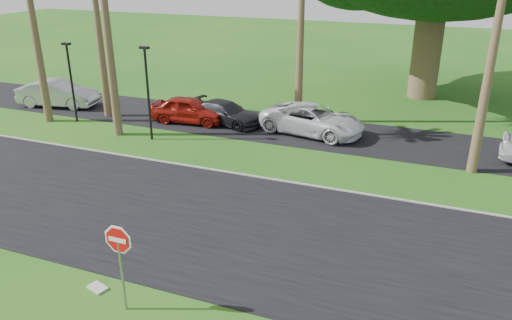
{
  "coord_description": "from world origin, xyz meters",
  "views": [
    {
      "loc": [
        7.53,
        -11.64,
        8.57
      ],
      "look_at": [
        1.51,
        3.74,
        1.8
      ],
      "focal_mm": 35.0,
      "sensor_mm": 36.0,
      "label": 1
    }
  ],
  "objects": [
    {
      "name": "ground",
      "position": [
        0.0,
        0.0,
        0.0
      ],
      "size": [
        120.0,
        120.0,
        0.0
      ],
      "primitive_type": "plane",
      "color": "#185214",
      "rests_on": "ground"
    },
    {
      "name": "road",
      "position": [
        0.0,
        2.0,
        0.01
      ],
      "size": [
        120.0,
        8.0,
        0.02
      ],
      "primitive_type": "cube",
      "color": "black",
      "rests_on": "ground"
    },
    {
      "name": "parking_strip",
      "position": [
        0.0,
        12.5,
        0.01
      ],
      "size": [
        120.0,
        5.0,
        0.02
      ],
      "primitive_type": "cube",
      "color": "black",
      "rests_on": "ground"
    },
    {
      "name": "curb",
      "position": [
        0.0,
        6.05,
        0.03
      ],
      "size": [
        120.0,
        0.12,
        0.06
      ],
      "primitive_type": "cube",
      "color": "gray",
      "rests_on": "ground"
    },
    {
      "name": "stop_sign_near",
      "position": [
        0.5,
        -3.0,
        1.77
      ],
      "size": [
        1.05,
        0.07,
        2.62
      ],
      "color": "gray",
      "rests_on": "ground"
    },
    {
      "name": "streetlight_left",
      "position": [
        -11.5,
        9.5,
        2.5
      ],
      "size": [
        0.45,
        0.25,
        4.34
      ],
      "color": "black",
      "rests_on": "ground"
    },
    {
      "name": "streetlight_right",
      "position": [
        -6.0,
        8.5,
        2.65
      ],
      "size": [
        0.45,
        0.25,
        4.64
      ],
      "color": "black",
      "rests_on": "ground"
    },
    {
      "name": "car_silver",
      "position": [
        -14.49,
        11.53,
        0.79
      ],
      "size": [
        5.05,
        2.56,
        1.59
      ],
      "primitive_type": "imported",
      "rotation": [
        0.0,
        0.0,
        1.76
      ],
      "color": "#A4A7AB",
      "rests_on": "ground"
    },
    {
      "name": "car_red",
      "position": [
        -5.53,
        11.63,
        0.72
      ],
      "size": [
        4.37,
        2.11,
        1.44
      ],
      "primitive_type": "imported",
      "rotation": [
        0.0,
        0.0,
        1.67
      ],
      "color": "maroon",
      "rests_on": "ground"
    },
    {
      "name": "car_dark",
      "position": [
        -3.55,
        12.12,
        0.61
      ],
      "size": [
        4.49,
        2.53,
        1.23
      ],
      "primitive_type": "imported",
      "rotation": [
        0.0,
        0.0,
        1.37
      ],
      "color": "black",
      "rests_on": "ground"
    },
    {
      "name": "car_minivan",
      "position": [
        1.3,
        12.27,
        0.75
      ],
      "size": [
        5.73,
        3.38,
        1.49
      ],
      "primitive_type": "imported",
      "rotation": [
        0.0,
        0.0,
        1.4
      ],
      "color": "silver",
      "rests_on": "ground"
    },
    {
      "name": "utility_slab",
      "position": [
        -0.75,
        -2.57,
        0.03
      ],
      "size": [
        0.63,
        0.5,
        0.06
      ],
      "primitive_type": "cube",
      "rotation": [
        0.0,
        0.0,
        -0.3
      ],
      "color": "#A6A79F",
      "rests_on": "ground"
    }
  ]
}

